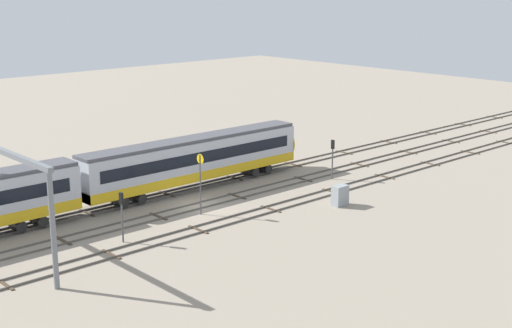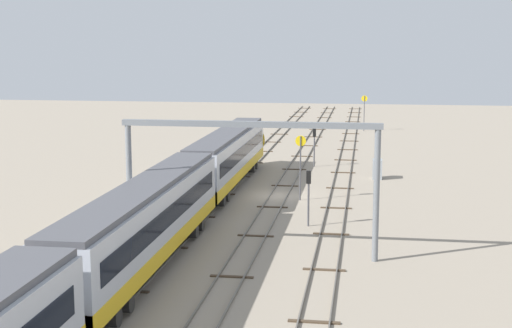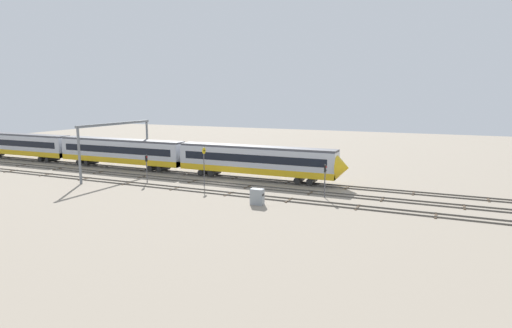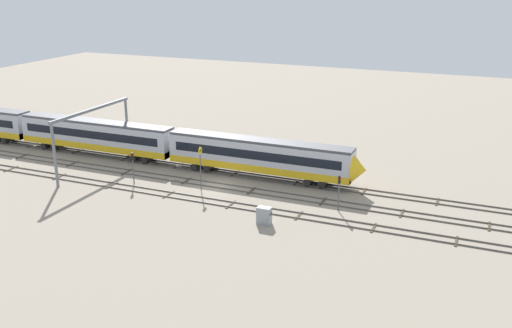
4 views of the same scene
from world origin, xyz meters
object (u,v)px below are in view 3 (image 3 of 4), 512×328
(overhead_gantry, at_px, (116,137))
(signal_light_trackside_approach, at_px, (147,164))
(signal_light_trackside_departure, at_px, (325,176))
(relay_cabinet, at_px, (257,197))
(speed_sign_near_foreground, at_px, (204,162))
(train, at_px, (70,149))

(overhead_gantry, relative_size, signal_light_trackside_approach, 3.92)
(overhead_gantry, height_order, signal_light_trackside_departure, overhead_gantry)
(signal_light_trackside_approach, distance_m, relay_cabinet, 19.90)
(signal_light_trackside_departure, bearing_deg, speed_sign_near_foreground, -179.80)
(train, height_order, speed_sign_near_foreground, speed_sign_near_foreground)
(relay_cabinet, bearing_deg, speed_sign_near_foreground, 149.37)
(overhead_gantry, xyz_separation_m, signal_light_trackside_departure, (33.12, -1.48, -3.32))
(speed_sign_near_foreground, relative_size, relay_cabinet, 2.90)
(train, bearing_deg, speed_sign_near_foreground, -11.98)
(signal_light_trackside_departure, bearing_deg, relay_cabinet, -133.81)
(signal_light_trackside_departure, bearing_deg, overhead_gantry, 177.44)
(speed_sign_near_foreground, bearing_deg, signal_light_trackside_approach, -171.13)
(signal_light_trackside_approach, bearing_deg, speed_sign_near_foreground, 8.87)
(signal_light_trackside_departure, bearing_deg, train, 172.13)
(signal_light_trackside_approach, bearing_deg, relay_cabinet, -14.49)
(signal_light_trackside_departure, height_order, relay_cabinet, signal_light_trackside_departure)
(train, relative_size, signal_light_trackside_departure, 24.89)
(signal_light_trackside_approach, xyz_separation_m, signal_light_trackside_departure, (25.29, 1.39, 0.06))
(train, distance_m, signal_light_trackside_departure, 49.22)
(speed_sign_near_foreground, bearing_deg, relay_cabinet, -30.63)
(speed_sign_near_foreground, height_order, signal_light_trackside_approach, speed_sign_near_foreground)
(signal_light_trackside_approach, relative_size, relay_cabinet, 2.16)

